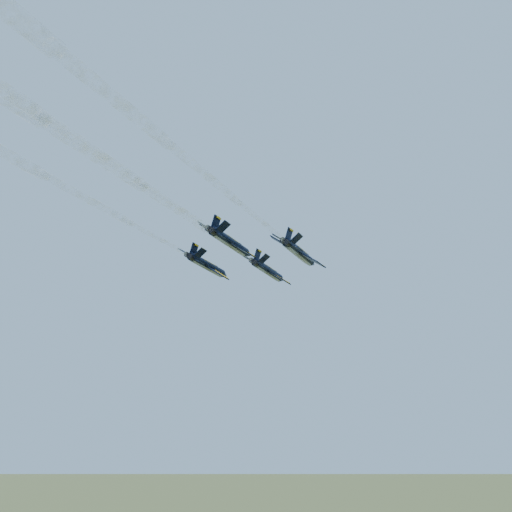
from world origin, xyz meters
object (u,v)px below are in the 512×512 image
at_px(jet_left, 208,266).
at_px(jet_right, 299,253).
at_px(jet_lead, 268,271).
at_px(jet_slot, 230,243).

distance_m(jet_left, jet_right, 20.81).
height_order(jet_lead, jet_left, same).
relative_size(jet_right, jet_slot, 1.00).
distance_m(jet_left, jet_slot, 16.26).
xyz_separation_m(jet_lead, jet_slot, (0.79, -20.63, 0.00)).
distance_m(jet_lead, jet_right, 14.14).
bearing_deg(jet_left, jet_lead, 41.63).
bearing_deg(jet_slot, jet_right, 50.29).
bearing_deg(jet_slot, jet_left, 134.28).
height_order(jet_right, jet_slot, same).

